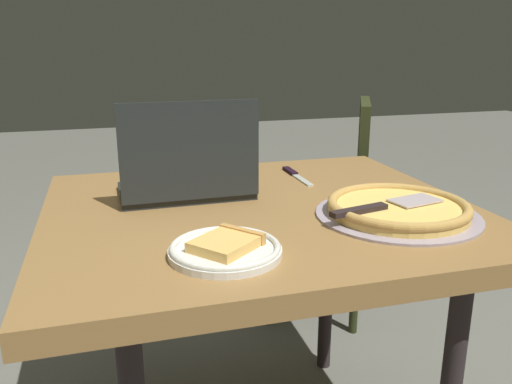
# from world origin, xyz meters

# --- Properties ---
(dining_table) EXTENTS (1.03, 0.91, 0.74)m
(dining_table) POSITION_xyz_m (0.00, 0.00, 0.68)
(dining_table) COLOR olive
(dining_table) RESTS_ON ground_plane
(laptop) EXTENTS (0.34, 0.23, 0.26)m
(laptop) POSITION_xyz_m (-0.16, 0.12, 0.80)
(laptop) COLOR #212627
(laptop) RESTS_ON dining_table
(pizza_plate) EXTENTS (0.22, 0.22, 0.04)m
(pizza_plate) POSITION_xyz_m (-0.15, -0.27, 0.76)
(pizza_plate) COLOR white
(pizza_plate) RESTS_ON dining_table
(pizza_tray) EXTENTS (0.38, 0.38, 0.04)m
(pizza_tray) POSITION_xyz_m (0.29, -0.16, 0.76)
(pizza_tray) COLOR #A0939F
(pizza_tray) RESTS_ON dining_table
(table_knife) EXTENTS (0.02, 0.21, 0.01)m
(table_knife) POSITION_xyz_m (0.19, 0.26, 0.75)
(table_knife) COLOR beige
(table_knife) RESTS_ON dining_table
(chair_near) EXTENTS (0.52, 0.52, 0.91)m
(chair_near) POSITION_xyz_m (0.53, 0.72, 0.52)
(chair_near) COLOR #272D15
(chair_near) RESTS_ON ground_plane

